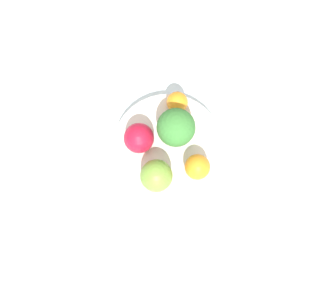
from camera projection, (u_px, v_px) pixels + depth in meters
ground_plane at (168, 151)px, 0.61m from camera, size 6.00×6.00×0.00m
table_surface at (168, 150)px, 0.60m from camera, size 1.20×1.20×0.02m
bowl at (168, 146)px, 0.58m from camera, size 0.19×0.19×0.03m
broccoli at (176, 128)px, 0.53m from camera, size 0.06×0.06×0.08m
apple_red at (139, 141)px, 0.54m from camera, size 0.05×0.05×0.05m
apple_green at (156, 176)px, 0.52m from camera, size 0.05×0.05×0.05m
orange_front at (197, 167)px, 0.53m from camera, size 0.04×0.04×0.04m
orange_back at (177, 102)px, 0.57m from camera, size 0.04×0.04×0.04m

